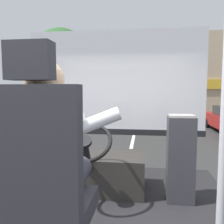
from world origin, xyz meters
TOP-DOWN VIEW (x-y plane):
  - ground at (0.00, 8.80)m, footprint 18.00×44.00m
  - driver_seat at (-0.13, -0.57)m, footprint 0.48×0.48m
  - bus_driver at (-0.13, -0.46)m, footprint 0.80×0.58m
  - steering_console at (-0.13, 0.77)m, footprint 1.10×0.99m
  - fare_box at (0.77, 0.62)m, footprint 0.26×0.22m
  - windshield_panel at (0.00, 1.62)m, footprint 2.50×0.08m
  - street_tree at (-4.35, 11.61)m, footprint 3.37×3.37m
  - shop_building at (4.65, 16.42)m, footprint 11.42×5.43m
  - parked_car_white at (4.60, 16.05)m, footprint 1.96×4.42m
  - parked_car_green at (4.27, 20.62)m, footprint 1.98×3.95m

SIDE VIEW (x-z plane):
  - ground at x=0.00m, z-range -0.05..0.00m
  - parked_car_white at x=4.60m, z-range 0.02..1.34m
  - parked_car_green at x=4.27m, z-range 0.02..1.36m
  - steering_console at x=-0.13m, z-range 0.67..1.47m
  - fare_box at x=0.77m, z-range 0.85..1.72m
  - driver_seat at x=-0.13m, z-range 0.75..2.09m
  - bus_driver at x=-0.13m, z-range 1.22..2.02m
  - windshield_panel at x=0.00m, z-range 1.15..2.63m
  - shop_building at x=4.65m, z-range 0.00..5.59m
  - street_tree at x=-4.35m, z-range 1.04..6.51m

